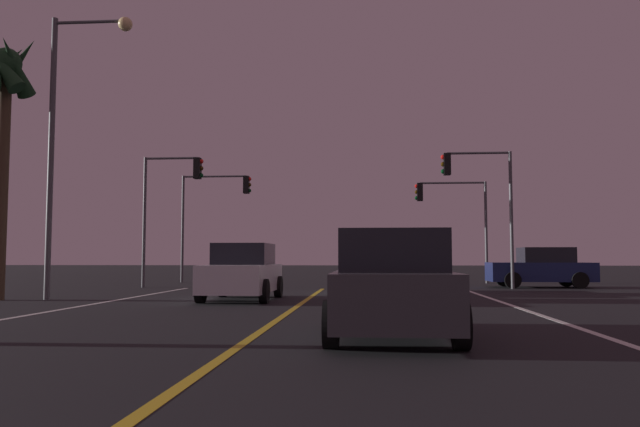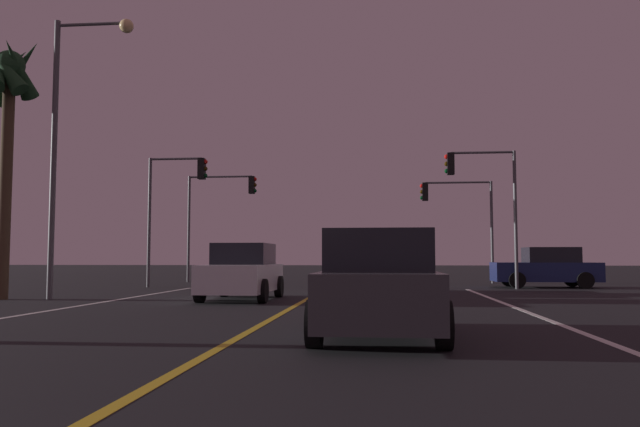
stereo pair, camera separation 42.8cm
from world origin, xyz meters
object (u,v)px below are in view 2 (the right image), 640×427
traffic_light_far_left (221,202)px  street_lamp_left_mid (72,121)px  traffic_light_far_right (456,207)px  car_crossing_side (547,268)px  car_ahead_far (376,270)px  traffic_light_near_left (176,192)px  palm_tree_left_mid (8,90)px  car_lead_same_lane (379,286)px  car_oncoming (243,272)px  traffic_light_near_right (482,187)px

traffic_light_far_left → street_lamp_left_mid: size_ratio=0.63×
traffic_light_far_right → traffic_light_far_left: size_ratio=0.92×
car_crossing_side → car_ahead_far: (-7.12, -4.86, 0.00)m
car_ahead_far → traffic_light_near_left: traffic_light_near_left is taller
car_crossing_side → traffic_light_near_left: 16.12m
traffic_light_near_left → palm_tree_left_mid: bearing=-108.7°
car_lead_same_lane → traffic_light_near_left: traffic_light_near_left is taller
palm_tree_left_mid → traffic_light_far_left: bearing=76.5°
palm_tree_left_mid → car_oncoming: bearing=5.4°
car_lead_same_lane → traffic_light_far_left: 23.02m
palm_tree_left_mid → traffic_light_far_right: bearing=41.6°
traffic_light_near_right → traffic_light_far_left: (-12.36, 5.50, -0.05)m
car_oncoming → palm_tree_left_mid: (-7.30, -0.69, 5.63)m
traffic_light_near_left → car_lead_same_lane: bearing=-61.0°
car_oncoming → traffic_light_near_right: (8.30, 7.29, 3.34)m
street_lamp_left_mid → car_lead_same_lane: bearing=-40.4°
traffic_light_near_right → palm_tree_left_mid: (-15.60, -7.98, 2.29)m
car_lead_same_lane → car_ahead_far: same height
traffic_light_near_right → palm_tree_left_mid: bearing=27.1°
traffic_light_near_left → traffic_light_far_left: bearing=84.5°
car_oncoming → traffic_light_near_right: size_ratio=0.76×
traffic_light_near_left → car_oncoming: bearing=-57.8°
traffic_light_near_right → palm_tree_left_mid: size_ratio=0.69×
street_lamp_left_mid → car_oncoming: bearing=3.9°
car_crossing_side → palm_tree_left_mid: palm_tree_left_mid is taller
car_crossing_side → palm_tree_left_mid: size_ratio=0.52×
car_crossing_side → car_lead_same_lane: bearing=67.8°
car_oncoming → street_lamp_left_mid: street_lamp_left_mid is taller
traffic_light_near_right → traffic_light_near_left: 12.90m
traffic_light_far_left → palm_tree_left_mid: 14.06m
car_lead_same_lane → traffic_light_near_right: (4.15, 15.75, 3.34)m
car_crossing_side → traffic_light_far_right: (-3.25, 4.19, 2.98)m
traffic_light_far_left → palm_tree_left_mid: size_ratio=0.67×
car_oncoming → traffic_light_near_left: (-4.59, 7.29, 3.28)m
car_ahead_far → traffic_light_far_left: size_ratio=0.78×
traffic_light_near_left → traffic_light_near_right: bearing=0.0°
car_lead_same_lane → traffic_light_near_right: bearing=-14.7°
traffic_light_near_right → street_lamp_left_mid: 15.73m
traffic_light_near_right → palm_tree_left_mid: 17.67m
traffic_light_near_right → traffic_light_far_right: 5.53m
traffic_light_near_right → street_lamp_left_mid: bearing=29.2°
car_crossing_side → street_lamp_left_mid: size_ratio=0.49×
car_oncoming → traffic_light_far_right: traffic_light_far_right is taller
car_crossing_side → traffic_light_far_left: bearing=-15.4°
traffic_light_far_right → palm_tree_left_mid: 20.47m
car_crossing_side → car_oncoming: same height
traffic_light_near_left → traffic_light_far_left: 5.53m
car_lead_same_lane → palm_tree_left_mid: bearing=55.8°
car_lead_same_lane → palm_tree_left_mid: 14.95m
street_lamp_left_mid → traffic_light_far_right: bearing=44.8°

